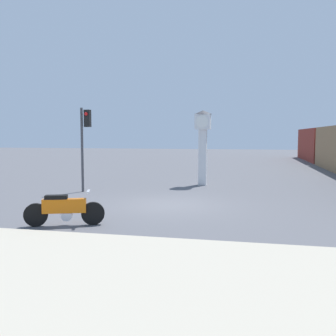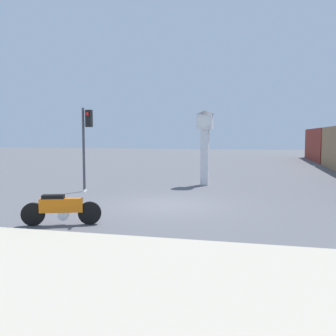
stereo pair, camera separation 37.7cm
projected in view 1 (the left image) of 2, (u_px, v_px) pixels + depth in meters
ground_plane at (168, 205)px, 14.42m from camera, size 120.00×120.00×0.00m
sidewalk_strip at (77, 281)px, 6.73m from camera, size 36.00×6.00×0.10m
motorcycle at (64, 209)px, 11.07m from camera, size 2.25×0.93×1.03m
clock_tower at (203, 136)px, 20.04m from camera, size 0.97×0.97×4.01m
traffic_light at (85, 134)px, 17.55m from camera, size 0.50×0.35×3.97m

